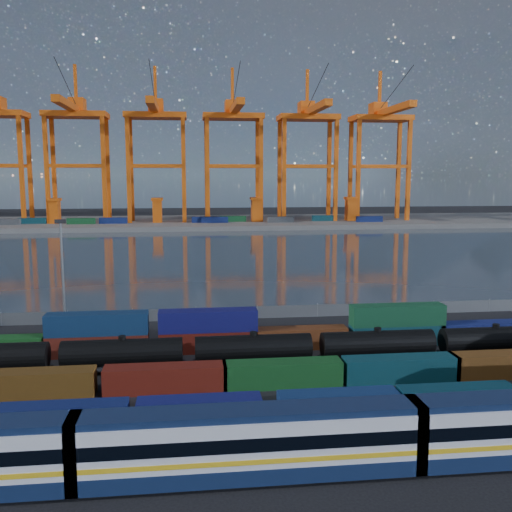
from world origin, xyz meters
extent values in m
plane|color=black|center=(0.00, 0.00, 0.00)|extent=(700.00, 700.00, 0.00)
plane|color=#2D3741|center=(0.00, 105.00, 0.01)|extent=(700.00, 700.00, 0.00)
cube|color=#514F4C|center=(0.00, 210.00, 1.00)|extent=(700.00, 70.00, 2.00)
cone|color=#1E2630|center=(-200.00, 1600.00, 260.00)|extent=(1100.00, 1100.00, 520.00)
cone|color=#1E2630|center=(200.00, 1600.00, 230.00)|extent=(1040.00, 1040.00, 460.00)
cone|color=#1E2630|center=(600.00, 1600.00, 190.00)|extent=(960.00, 960.00, 380.00)
cone|color=#1E2630|center=(950.00, 1600.00, 150.00)|extent=(840.00, 840.00, 300.00)
cube|color=black|center=(-23.06, -21.38, 0.38)|extent=(3.23, 2.15, 0.75)
cube|color=silver|center=(-6.49, -21.38, 3.12)|extent=(26.93, 3.23, 4.09)
cube|color=#101D3C|center=(-6.49, -21.38, 0.97)|extent=(26.93, 3.30, 1.29)
cube|color=#101D3C|center=(-6.49, -21.38, 5.44)|extent=(26.93, 2.91, 0.54)
cube|color=gold|center=(-6.49, -21.38, 2.26)|extent=(26.96, 3.33, 0.39)
cube|color=black|center=(-6.49, -21.38, 3.56)|extent=(26.96, 3.33, 1.08)
cube|color=black|center=(-15.92, -21.38, 0.38)|extent=(3.23, 2.15, 0.75)
cube|color=black|center=(2.94, -21.38, 0.38)|extent=(3.23, 2.15, 0.75)
cube|color=black|center=(10.08, -21.38, 0.38)|extent=(3.23, 2.15, 0.75)
cube|color=navy|center=(-22.51, -10.89, 1.26)|extent=(11.61, 2.36, 2.52)
cube|color=navy|center=(-10.16, -10.89, 1.26)|extent=(11.61, 2.36, 2.52)
cube|color=navy|center=(3.12, -10.89, 1.26)|extent=(11.61, 2.36, 2.52)
cube|color=#0D3444|center=(15.07, -10.89, 1.26)|extent=(11.61, 2.36, 2.52)
cube|color=#5A3712|center=(-27.60, -2.31, 1.42)|extent=(13.14, 2.67, 2.85)
cube|color=#62170E|center=(-13.63, -2.31, 1.42)|extent=(13.14, 2.67, 2.85)
cube|color=#154E1E|center=(-0.88, -2.31, 1.42)|extent=(13.14, 2.67, 2.85)
cube|color=#0D3B45|center=(12.67, -2.31, 1.42)|extent=(13.14, 2.67, 2.85)
cube|color=brown|center=(25.32, -2.31, 1.42)|extent=(13.14, 2.67, 2.85)
cube|color=#5D1C12|center=(-22.82, 11.32, 1.40)|extent=(12.94, 2.63, 2.80)
cube|color=navy|center=(-22.82, 11.32, 4.20)|extent=(12.94, 2.63, 2.80)
cube|color=#59140D|center=(-8.57, 11.32, 1.40)|extent=(12.94, 2.63, 2.80)
cube|color=#121157|center=(-8.57, 11.32, 4.20)|extent=(12.94, 2.63, 2.80)
cube|color=#612D13|center=(3.65, 11.32, 1.40)|extent=(12.94, 2.63, 2.80)
cube|color=#0D3946|center=(17.31, 11.32, 1.40)|extent=(12.94, 2.63, 2.80)
cube|color=#144D2C|center=(17.31, 11.32, 4.20)|extent=(12.94, 2.63, 2.80)
cube|color=navy|center=(29.58, 11.32, 1.40)|extent=(12.94, 2.63, 2.80)
cube|color=black|center=(-29.52, 4.19, 0.32)|extent=(2.69, 1.94, 0.65)
cylinder|color=black|center=(-18.87, 4.19, 2.48)|extent=(14.01, 3.13, 3.13)
cylinder|color=black|center=(-18.87, 4.19, 4.20)|extent=(0.86, 0.86, 0.54)
cube|color=black|center=(-18.87, 4.19, 0.75)|extent=(14.55, 2.16, 0.43)
cube|color=black|center=(-23.73, 4.19, 0.32)|extent=(2.69, 1.94, 0.65)
cube|color=black|center=(-14.02, 4.19, 0.32)|extent=(2.69, 1.94, 0.65)
cylinder|color=black|center=(-3.37, 4.19, 2.48)|extent=(14.01, 3.13, 3.13)
cylinder|color=black|center=(-3.37, 4.19, 4.20)|extent=(0.86, 0.86, 0.54)
cube|color=black|center=(-3.37, 4.19, 0.75)|extent=(14.55, 2.16, 0.43)
cube|color=black|center=(-8.23, 4.19, 0.32)|extent=(2.69, 1.94, 0.65)
cube|color=black|center=(1.48, 4.19, 0.32)|extent=(2.69, 1.94, 0.65)
cylinder|color=black|center=(12.13, 4.19, 2.48)|extent=(14.01, 3.13, 3.13)
cylinder|color=black|center=(12.13, 4.19, 4.20)|extent=(0.86, 0.86, 0.54)
cube|color=black|center=(12.13, 4.19, 0.75)|extent=(14.55, 2.16, 0.43)
cube|color=black|center=(7.27, 4.19, 0.32)|extent=(2.69, 1.94, 0.65)
cube|color=black|center=(16.98, 4.19, 0.32)|extent=(2.69, 1.94, 0.65)
cylinder|color=black|center=(27.63, 4.19, 2.48)|extent=(14.01, 3.13, 3.13)
cylinder|color=black|center=(27.63, 4.19, 4.20)|extent=(0.86, 0.86, 0.54)
cube|color=black|center=(27.63, 4.19, 0.75)|extent=(14.55, 2.16, 0.43)
cube|color=black|center=(22.77, 4.19, 0.32)|extent=(2.69, 1.94, 0.65)
cube|color=#595B5E|center=(0.00, 28.00, 1.00)|extent=(160.00, 0.06, 2.00)
cylinder|color=slate|center=(-40.00, 28.00, 1.10)|extent=(0.12, 0.12, 2.20)
cylinder|color=slate|center=(-30.00, 28.00, 1.10)|extent=(0.12, 0.12, 2.20)
cylinder|color=slate|center=(-20.00, 28.00, 1.10)|extent=(0.12, 0.12, 2.20)
cylinder|color=slate|center=(-10.00, 28.00, 1.10)|extent=(0.12, 0.12, 2.20)
cylinder|color=slate|center=(0.00, 28.00, 1.10)|extent=(0.12, 0.12, 2.20)
cylinder|color=slate|center=(10.00, 28.00, 1.10)|extent=(0.12, 0.12, 2.20)
cylinder|color=slate|center=(20.00, 28.00, 1.10)|extent=(0.12, 0.12, 2.20)
cylinder|color=slate|center=(30.00, 28.00, 1.10)|extent=(0.12, 0.12, 2.20)
cylinder|color=slate|center=(40.00, 28.00, 1.10)|extent=(0.12, 0.12, 2.20)
cylinder|color=slate|center=(-30.00, 26.00, 8.00)|extent=(0.36, 0.36, 16.00)
cube|color=black|center=(-30.00, 26.00, 16.30)|extent=(1.60, 0.40, 0.60)
cube|color=#E75810|center=(-82.83, 198.36, 24.89)|extent=(1.77, 1.77, 49.78)
cube|color=#E75810|center=(-82.83, 211.64, 24.89)|extent=(1.77, 1.77, 49.78)
cube|color=#E75810|center=(-95.00, 211.64, 27.38)|extent=(24.33, 1.55, 1.55)
cube|color=#E75810|center=(-72.17, 198.36, 24.89)|extent=(1.77, 1.77, 49.78)
cube|color=#E75810|center=(-72.17, 211.64, 24.89)|extent=(1.77, 1.77, 49.78)
cube|color=#E75810|center=(-47.83, 198.36, 24.89)|extent=(1.77, 1.77, 49.78)
cube|color=#E75810|center=(-47.83, 211.64, 24.89)|extent=(1.77, 1.77, 49.78)
cube|color=#E75810|center=(-60.00, 198.36, 27.38)|extent=(24.33, 1.55, 1.55)
cube|color=#E75810|center=(-60.00, 211.64, 27.38)|extent=(24.33, 1.55, 1.55)
cube|color=#E75810|center=(-60.00, 205.00, 49.78)|extent=(27.65, 15.49, 2.43)
cube|color=#E75810|center=(-60.00, 191.73, 51.99)|extent=(3.32, 53.09, 2.77)
cube|color=#E75810|center=(-60.00, 209.42, 54.75)|extent=(6.64, 8.85, 5.53)
cube|color=#E75810|center=(-60.00, 207.21, 63.05)|extent=(1.33, 1.33, 17.70)
cylinder|color=black|center=(-60.00, 189.07, 59.73)|extent=(0.27, 45.53, 15.02)
cube|color=#E75810|center=(-37.17, 198.36, 24.89)|extent=(1.77, 1.77, 49.78)
cube|color=#E75810|center=(-37.17, 211.64, 24.89)|extent=(1.77, 1.77, 49.78)
cube|color=#E75810|center=(-12.83, 198.36, 24.89)|extent=(1.77, 1.77, 49.78)
cube|color=#E75810|center=(-12.83, 211.64, 24.89)|extent=(1.77, 1.77, 49.78)
cube|color=#E75810|center=(-25.00, 198.36, 27.38)|extent=(24.33, 1.55, 1.55)
cube|color=#E75810|center=(-25.00, 211.64, 27.38)|extent=(24.33, 1.55, 1.55)
cube|color=#E75810|center=(-25.00, 205.00, 49.78)|extent=(27.65, 15.49, 2.43)
cube|color=#E75810|center=(-25.00, 191.73, 51.99)|extent=(3.32, 53.09, 2.77)
cube|color=#E75810|center=(-25.00, 209.42, 54.75)|extent=(6.64, 8.85, 5.53)
cube|color=#E75810|center=(-25.00, 207.21, 63.05)|extent=(1.33, 1.33, 17.70)
cylinder|color=black|center=(-25.00, 189.07, 59.73)|extent=(0.27, 45.53, 15.02)
cube|color=#E75810|center=(-2.17, 198.36, 24.89)|extent=(1.77, 1.77, 49.78)
cube|color=#E75810|center=(-2.17, 211.64, 24.89)|extent=(1.77, 1.77, 49.78)
cube|color=#E75810|center=(22.17, 198.36, 24.89)|extent=(1.77, 1.77, 49.78)
cube|color=#E75810|center=(22.17, 211.64, 24.89)|extent=(1.77, 1.77, 49.78)
cube|color=#E75810|center=(10.00, 198.36, 27.38)|extent=(24.33, 1.55, 1.55)
cube|color=#E75810|center=(10.00, 211.64, 27.38)|extent=(24.33, 1.55, 1.55)
cube|color=#E75810|center=(10.00, 205.00, 49.78)|extent=(27.65, 15.49, 2.43)
cube|color=#E75810|center=(10.00, 191.73, 51.99)|extent=(3.32, 53.09, 2.77)
cube|color=#E75810|center=(10.00, 209.42, 54.75)|extent=(6.64, 8.85, 5.53)
cube|color=#E75810|center=(10.00, 207.21, 63.05)|extent=(1.33, 1.33, 17.70)
cylinder|color=black|center=(10.00, 189.07, 59.73)|extent=(0.27, 45.53, 15.02)
cube|color=#E75810|center=(32.83, 198.36, 24.89)|extent=(1.77, 1.77, 49.78)
cube|color=#E75810|center=(32.83, 211.64, 24.89)|extent=(1.77, 1.77, 49.78)
cube|color=#E75810|center=(57.17, 198.36, 24.89)|extent=(1.77, 1.77, 49.78)
cube|color=#E75810|center=(57.17, 211.64, 24.89)|extent=(1.77, 1.77, 49.78)
cube|color=#E75810|center=(45.00, 198.36, 27.38)|extent=(24.33, 1.55, 1.55)
cube|color=#E75810|center=(45.00, 211.64, 27.38)|extent=(24.33, 1.55, 1.55)
cube|color=#E75810|center=(45.00, 205.00, 49.78)|extent=(27.65, 15.49, 2.43)
cube|color=#E75810|center=(45.00, 191.73, 51.99)|extent=(3.32, 53.09, 2.77)
cube|color=#E75810|center=(45.00, 209.42, 54.75)|extent=(6.64, 8.85, 5.53)
cube|color=#E75810|center=(45.00, 207.21, 63.05)|extent=(1.33, 1.33, 17.70)
cylinder|color=black|center=(45.00, 189.07, 59.73)|extent=(0.27, 45.53, 15.02)
cube|color=#E75810|center=(67.83, 198.36, 24.89)|extent=(1.77, 1.77, 49.78)
cube|color=#E75810|center=(67.83, 211.64, 24.89)|extent=(1.77, 1.77, 49.78)
cube|color=#E75810|center=(92.17, 198.36, 24.89)|extent=(1.77, 1.77, 49.78)
cube|color=#E75810|center=(92.17, 211.64, 24.89)|extent=(1.77, 1.77, 49.78)
cube|color=#E75810|center=(80.00, 198.36, 27.38)|extent=(24.33, 1.55, 1.55)
cube|color=#E75810|center=(80.00, 211.64, 27.38)|extent=(24.33, 1.55, 1.55)
cube|color=#E75810|center=(80.00, 205.00, 49.78)|extent=(27.65, 15.49, 2.43)
cube|color=#E75810|center=(80.00, 191.73, 51.99)|extent=(3.32, 53.09, 2.77)
cube|color=#E75810|center=(80.00, 209.42, 54.75)|extent=(6.64, 8.85, 5.53)
cube|color=#E75810|center=(80.00, 207.21, 63.05)|extent=(1.33, 1.33, 17.70)
cylinder|color=black|center=(80.00, 189.07, 59.73)|extent=(0.27, 45.53, 15.02)
cube|color=navy|center=(0.66, 194.68, 3.30)|extent=(12.00, 2.44, 2.60)
cube|color=navy|center=(71.34, 190.93, 3.30)|extent=(12.00, 2.44, 2.60)
cube|color=navy|center=(-3.64, 196.08, 3.30)|extent=(12.00, 2.44, 2.60)
cube|color=#0C3842|center=(-79.29, 198.48, 3.30)|extent=(12.00, 2.44, 2.60)
cube|color=#3F4244|center=(-89.24, 193.73, 3.30)|extent=(12.00, 2.44, 2.60)
cube|color=#3F4244|center=(30.38, 192.70, 3.30)|extent=(12.00, 2.44, 2.60)
cube|color=#144C23|center=(-57.75, 194.20, 3.30)|extent=(12.00, 2.44, 2.60)
cube|color=navy|center=(-44.16, 195.53, 3.30)|extent=(12.00, 2.44, 2.60)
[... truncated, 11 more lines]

